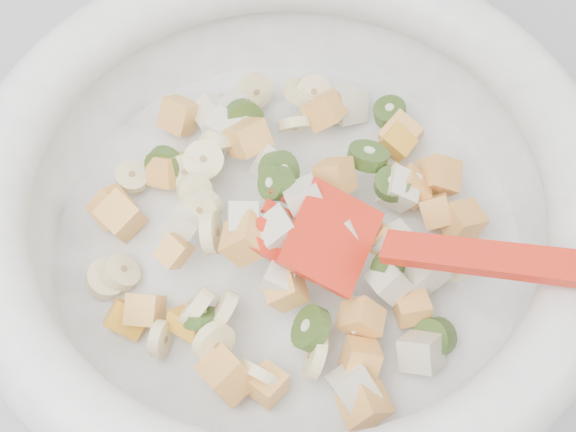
{
  "coord_description": "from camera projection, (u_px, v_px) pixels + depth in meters",
  "views": [
    {
      "loc": [
        -0.08,
        1.19,
        1.38
      ],
      "look_at": [
        -0.07,
        1.46,
        0.95
      ],
      "focal_mm": 50.0,
      "sensor_mm": 36.0,
      "label": 1
    }
  ],
  "objects": [
    {
      "name": "mixing_bowl",
      "position": [
        288.0,
        206.0,
        0.5
      ],
      "size": [
        0.43,
        0.4,
        0.15
      ],
      "color": "white",
      "rests_on": "counter"
    }
  ]
}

